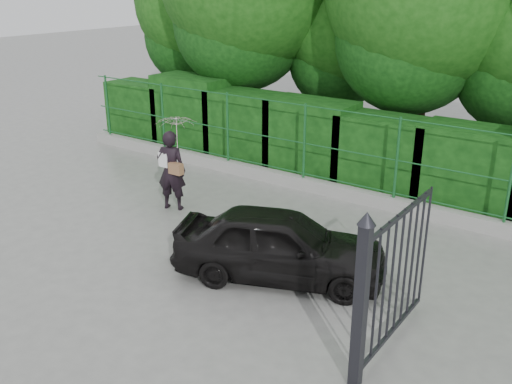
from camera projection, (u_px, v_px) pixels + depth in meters
The scene contains 7 objects.
ground at pixel (160, 253), 10.61m from camera, with size 80.00×80.00×0.00m, color gray.
kerb at pixel (289, 180), 13.99m from camera, with size 14.00×0.25×0.30m, color #9E9E99.
fence at pixel (298, 140), 13.50m from camera, with size 14.13×0.06×1.80m.
hedge at pixel (314, 139), 14.41m from camera, with size 14.20×1.20×2.24m.
gate at pixel (377, 286), 7.14m from camera, with size 0.22×2.33×2.36m.
woman at pixel (174, 151), 12.18m from camera, with size 0.96×0.89×2.10m.
car at pixel (280, 244), 9.58m from camera, with size 1.44×3.57×1.22m, color black.
Camera 1 is at (7.00, -6.71, 4.82)m, focal length 40.00 mm.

